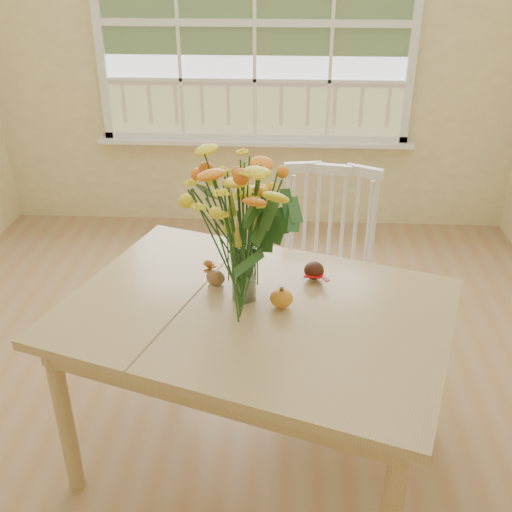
{
  "coord_description": "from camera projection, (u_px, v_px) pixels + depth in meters",
  "views": [
    {
      "loc": [
        0.26,
        -2.28,
        2.09
      ],
      "look_at": [
        0.15,
        -0.28,
        1.02
      ],
      "focal_mm": 42.0,
      "sensor_mm": 36.0,
      "label": 1
    }
  ],
  "objects": [
    {
      "name": "windsor_chair",
      "position": [
        326.0,
        261.0,
        3.13
      ],
      "size": [
        0.55,
        0.54,
        1.06
      ],
      "rotation": [
        0.0,
        0.0,
        -0.15
      ],
      "color": "white",
      "rests_on": "floor"
    },
    {
      "name": "turkey_figurine",
      "position": [
        215.0,
        278.0,
        2.48
      ],
      "size": [
        0.1,
        0.09,
        0.1
      ],
      "rotation": [
        0.0,
        0.0,
        -0.39
      ],
      "color": "#CCB78C",
      "rests_on": "dining_table"
    },
    {
      "name": "wall_back",
      "position": [
        255.0,
        51.0,
        4.35
      ],
      "size": [
        4.0,
        0.02,
        2.7
      ],
      "primitive_type": "cube",
      "color": "#D6C389",
      "rests_on": "floor"
    },
    {
      "name": "flower_vase",
      "position": [
        243.0,
        223.0,
        2.27
      ],
      "size": [
        0.46,
        0.46,
        0.55
      ],
      "color": "white",
      "rests_on": "dining_table"
    },
    {
      "name": "pumpkin",
      "position": [
        281.0,
        299.0,
        2.35
      ],
      "size": [
        0.09,
        0.09,
        0.07
      ],
      "primitive_type": "ellipsoid",
      "color": "orange",
      "rests_on": "dining_table"
    },
    {
      "name": "dining_table",
      "position": [
        256.0,
        327.0,
        2.4
      ],
      "size": [
        1.74,
        1.47,
        0.8
      ],
      "rotation": [
        0.0,
        0.0,
        -0.32
      ],
      "color": "tan",
      "rests_on": "floor"
    },
    {
      "name": "dark_gourd",
      "position": [
        314.0,
        271.0,
        2.54
      ],
      "size": [
        0.13,
        0.12,
        0.08
      ],
      "color": "#38160F",
      "rests_on": "dining_table"
    },
    {
      "name": "window",
      "position": [
        255.0,
        26.0,
        4.23
      ],
      "size": [
        2.42,
        0.12,
        1.74
      ],
      "color": "silver",
      "rests_on": "wall_back"
    },
    {
      "name": "floor",
      "position": [
        230.0,
        408.0,
        3.01
      ],
      "size": [
        4.0,
        4.5,
        0.01
      ],
      "primitive_type": "cube",
      "color": "#A77B50",
      "rests_on": "ground"
    }
  ]
}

